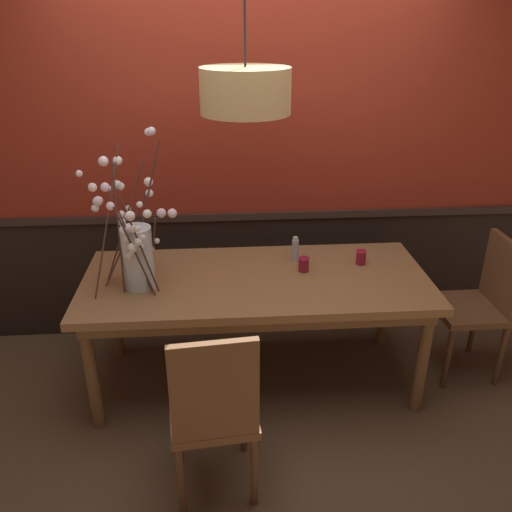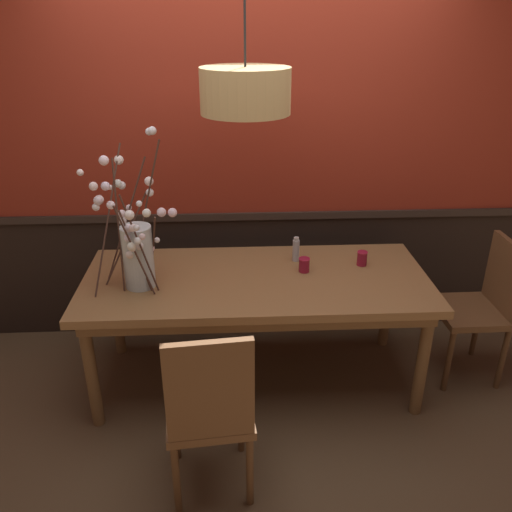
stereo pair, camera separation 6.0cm
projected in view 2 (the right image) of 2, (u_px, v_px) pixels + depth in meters
ground_plane at (256, 378)px, 3.44m from camera, size 24.00×24.00×0.00m
back_wall at (251, 150)px, 3.50m from camera, size 4.73×0.14×2.73m
dining_table at (256, 289)px, 3.16m from camera, size 2.06×0.90×0.75m
chair_far_side_right at (289, 251)px, 4.00m from camera, size 0.44×0.40×0.95m
chair_far_side_left at (208, 255)px, 3.96m from camera, size 0.45×0.44×0.90m
chair_near_side_left at (210, 408)px, 2.41m from camera, size 0.44×0.45×0.97m
chair_head_east_end at (483, 302)px, 3.30m from camera, size 0.41×0.43×0.94m
vase_with_blossoms at (136, 248)px, 2.94m from camera, size 0.53×0.47×0.87m
candle_holder_nearer_center at (362, 258)px, 3.25m from camera, size 0.07×0.07×0.09m
candle_holder_nearer_edge at (304, 265)px, 3.17m from camera, size 0.07×0.07×0.09m
condiment_bottle at (296, 250)px, 3.30m from camera, size 0.04×0.04×0.16m
pendant_lamp at (245, 91)px, 2.67m from camera, size 0.47×0.47×1.02m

